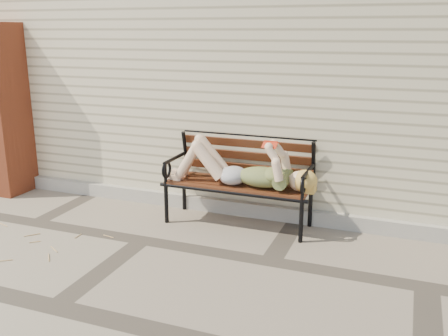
% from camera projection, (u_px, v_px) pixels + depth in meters
% --- Properties ---
extents(ground, '(80.00, 80.00, 0.00)m').
position_uv_depth(ground, '(143.00, 240.00, 4.70)').
color(ground, '#776A5B').
rests_on(ground, ground).
extents(house_wall, '(8.00, 4.00, 3.00)m').
position_uv_depth(house_wall, '(245.00, 60.00, 7.00)').
color(house_wall, beige).
rests_on(house_wall, ground).
extents(foundation_strip, '(8.00, 0.10, 0.15)m').
position_uv_depth(foundation_strip, '(186.00, 201.00, 5.55)').
color(foundation_strip, '#AFAC9E').
rests_on(foundation_strip, ground).
extents(brick_pillar, '(0.50, 0.50, 2.00)m').
position_uv_depth(brick_pillar, '(0.00, 110.00, 5.90)').
color(brick_pillar, '#AA4626').
rests_on(brick_pillar, ground).
extents(garden_bench, '(1.58, 0.63, 1.02)m').
position_uv_depth(garden_bench, '(241.00, 168.00, 5.03)').
color(garden_bench, black).
rests_on(garden_bench, ground).
extents(reading_woman, '(1.49, 0.34, 0.47)m').
position_uv_depth(reading_woman, '(238.00, 168.00, 4.90)').
color(reading_woman, '#093143').
rests_on(reading_woman, ground).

